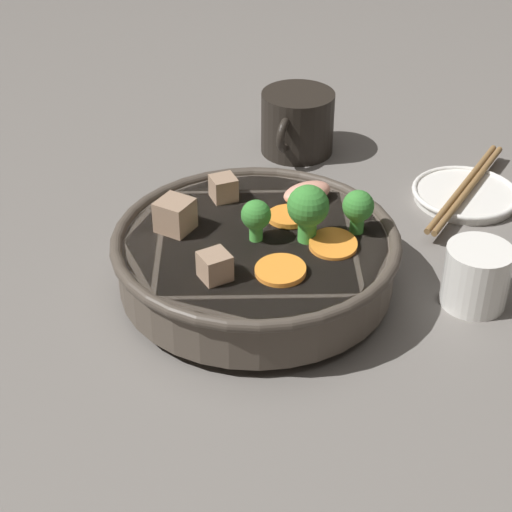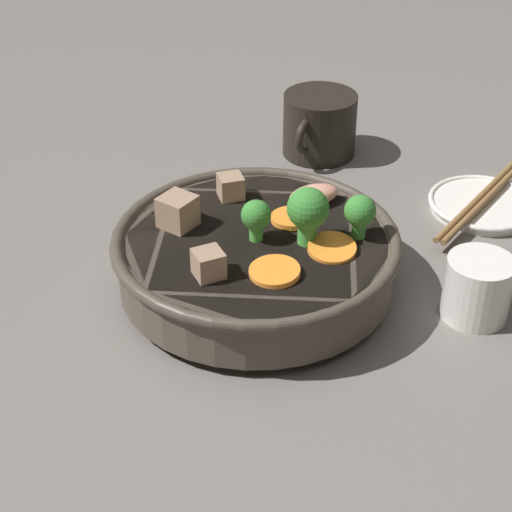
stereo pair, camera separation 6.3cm
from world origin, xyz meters
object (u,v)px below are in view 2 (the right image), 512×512
dark_mug (319,125)px  side_saucer (483,205)px  tea_cup (478,288)px  stirfry_bowl (257,254)px  chopsticks_pair (484,197)px

dark_mug → side_saucer: bearing=78.2°
tea_cup → dark_mug: dark_mug is taller
side_saucer → tea_cup: size_ratio=1.94×
stirfry_bowl → tea_cup: size_ratio=4.38×
stirfry_bowl → dark_mug: stirfry_bowl is taller
chopsticks_pair → stirfry_bowl: bearing=-32.8°
dark_mug → stirfry_bowl: bearing=11.6°
side_saucer → dark_mug: dark_mug is taller
stirfry_bowl → tea_cup: 0.21m
stirfry_bowl → tea_cup: bearing=105.1°
chopsticks_pair → tea_cup: bearing=11.9°
stirfry_bowl → chopsticks_pair: stirfry_bowl is taller
side_saucer → chopsticks_pair: chopsticks_pair is taller
side_saucer → dark_mug: 0.23m
stirfry_bowl → dark_mug: size_ratio=2.44×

